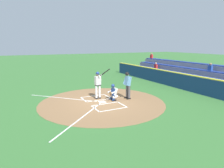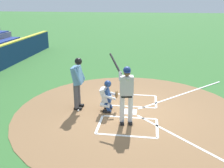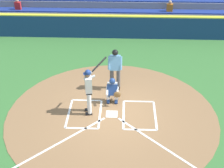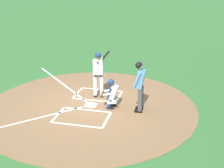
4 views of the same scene
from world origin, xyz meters
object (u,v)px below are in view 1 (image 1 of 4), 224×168
Objects in this scene: catcher at (113,92)px; plate_umpire at (128,83)px; baseball at (125,97)px; batter at (98,83)px.

catcher is 0.61× the size of plate_umpire.
catcher is at bearing 86.72° from plate_umpire.
plate_umpire is 25.20× the size of baseball.
catcher is 1.17m from plate_umpire.
baseball is (-0.64, -1.73, -1.06)m from batter.
plate_umpire is 1.08m from baseball.
plate_umpire reaches higher than catcher.
batter is 1.88× the size of catcher.
catcher is (-0.85, -0.72, -0.51)m from batter.
plate_umpire is (-0.06, -1.06, 0.49)m from catcher.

